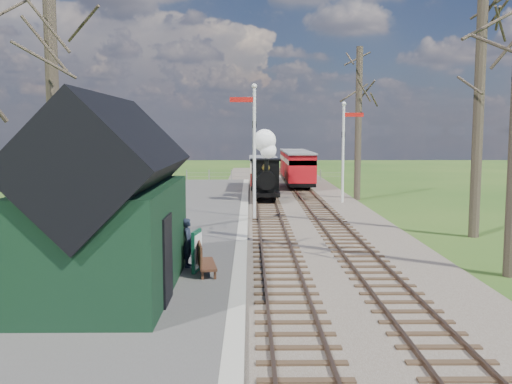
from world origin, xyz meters
TOP-DOWN VIEW (x-y plane):
  - ground at (0.00, 0.00)m, footprint 140.00×140.00m
  - distant_hills at (1.40, 64.38)m, footprint 114.40×48.00m
  - ballast_bed at (1.30, 22.00)m, footprint 8.00×60.00m
  - track_near at (0.00, 22.00)m, footprint 1.60×60.00m
  - track_far at (2.60, 22.00)m, footprint 1.60×60.00m
  - platform at (-3.50, 14.00)m, footprint 5.00×44.00m
  - coping_strip at (-1.20, 14.00)m, footprint 0.40×44.00m
  - station_shed at (-4.30, 4.00)m, footprint 3.25×6.30m
  - semaphore_near at (-0.77, 16.00)m, footprint 1.22×0.24m
  - semaphore_far at (4.37, 22.00)m, footprint 1.22×0.24m
  - bare_trees at (1.33, 10.10)m, footprint 15.51×22.39m
  - fence_line at (0.30, 36.00)m, footprint 12.60×0.08m
  - locomotive at (-0.01, 22.83)m, footprint 1.60×3.74m
  - coach at (0.00, 28.88)m, footprint 1.87×6.41m
  - red_carriage_a at (2.60, 30.17)m, footprint 1.98×4.90m
  - red_carriage_b at (2.60, 35.67)m, footprint 1.98×4.90m
  - sign_board at (-2.39, 5.90)m, footprint 0.23×0.79m
  - bench at (-2.20, 5.65)m, footprint 0.67×1.58m
  - person at (-2.69, 6.42)m, footprint 0.34×0.52m

SIDE VIEW (x-z plane):
  - distant_hills at x=1.40m, z-range -27.22..-5.20m
  - ground at x=0.00m, z-range 0.00..0.00m
  - ballast_bed at x=1.30m, z-range 0.00..0.10m
  - track_near at x=0.00m, z-range 0.02..0.17m
  - track_far at x=2.60m, z-range 0.02..0.17m
  - platform at x=-3.50m, z-range 0.00..0.20m
  - coping_strip at x=-1.20m, z-range 0.00..0.21m
  - fence_line at x=0.30m, z-range 0.05..1.05m
  - bench at x=-2.20m, z-range 0.17..1.05m
  - sign_board at x=-2.39m, z-range 0.20..1.36m
  - person at x=-2.69m, z-range 0.20..1.62m
  - coach at x=0.00m, z-range 0.39..2.36m
  - red_carriage_a at x=2.60m, z-range 0.40..2.49m
  - red_carriage_b at x=2.60m, z-range 0.40..2.49m
  - locomotive at x=-0.01m, z-range -0.13..3.87m
  - station_shed at x=-4.30m, z-range -0.12..4.66m
  - semaphore_far at x=4.37m, z-range 0.49..6.21m
  - semaphore_near at x=-0.77m, z-range 0.51..6.73m
  - bare_trees at x=1.33m, z-range -0.79..11.21m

